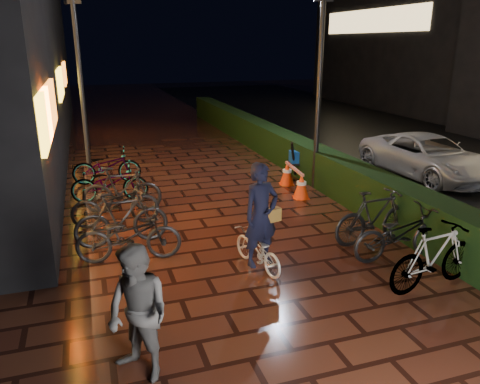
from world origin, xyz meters
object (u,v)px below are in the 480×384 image
object	(u,v)px
van	(428,156)
cyclist	(259,231)
traffic_barrier	(294,179)
cart_assembly	(297,158)
bystander_person	(138,314)

from	to	relation	value
van	cyclist	size ratio (longest dim) A/B	2.27
cyclist	traffic_barrier	bearing A→B (deg)	58.02
traffic_barrier	cart_assembly	xyz separation A→B (m)	(0.64, 1.20, 0.25)
bystander_person	van	distance (m)	11.01
bystander_person	traffic_barrier	world-z (taller)	bystander_person
cyclist	bystander_person	bearing A→B (deg)	-136.92
bystander_person	van	xyz separation A→B (m)	(9.10, 6.20, -0.22)
cart_assembly	cyclist	bearing A→B (deg)	-121.12
bystander_person	van	bearing A→B (deg)	86.91
van	traffic_barrier	size ratio (longest dim) A/B	2.70
van	cart_assembly	xyz separation A→B (m)	(-3.70, 1.11, -0.04)
traffic_barrier	cart_assembly	size ratio (longest dim) A/B	1.44
van	cart_assembly	bearing A→B (deg)	159.42
bystander_person	cart_assembly	bearing A→B (deg)	106.16
van	cart_assembly	world-z (taller)	van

